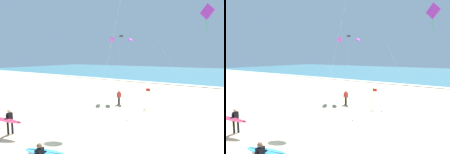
# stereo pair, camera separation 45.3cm
# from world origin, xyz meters

# --- Properties ---
(ground_plane) EXTENTS (160.00, 160.00, 0.00)m
(ground_plane) POSITION_xyz_m (0.00, 0.00, 0.00)
(ground_plane) COLOR #D1BA8E
(ocean_water) EXTENTS (160.00, 60.00, 0.08)m
(ocean_water) POSITION_xyz_m (0.00, 58.24, 0.04)
(ocean_water) COLOR teal
(ocean_water) RESTS_ON ground
(shoreline_foam) EXTENTS (160.00, 1.71, 0.01)m
(shoreline_foam) POSITION_xyz_m (0.00, 28.54, 0.09)
(shoreline_foam) COLOR white
(shoreline_foam) RESTS_ON ocean_water
(surfer_trailing) EXTENTS (2.59, 1.26, 1.71)m
(surfer_trailing) POSITION_xyz_m (-2.92, 0.01, 1.05)
(surfer_trailing) COLOR black
(surfer_trailing) RESTS_ON ground
(kite_arc_charcoal_mid) EXTENTS (3.06, 3.18, 7.79)m
(kite_arc_charcoal_mid) POSITION_xyz_m (-1.84, 13.30, 7.39)
(kite_arc_charcoal_mid) COLOR purple
(kite_arc_charcoal_mid) RESTS_ON ground
(kite_diamond_violet_far) EXTENTS (4.65, 2.78, 8.70)m
(kite_diamond_violet_far) POSITION_xyz_m (7.60, 7.90, 7.78)
(kite_diamond_violet_far) COLOR purple
(kite_diamond_violet_far) RESTS_ON ground
(bystander_red_top) EXTENTS (0.39, 0.37, 1.59)m
(bystander_red_top) POSITION_xyz_m (-0.59, 10.64, 0.81)
(bystander_red_top) COLOR black
(bystander_red_top) RESTS_ON ground
(lifeguard_flag) EXTENTS (0.45, 0.05, 2.10)m
(lifeguard_flag) POSITION_xyz_m (2.47, 10.91, 1.27)
(lifeguard_flag) COLOR silver
(lifeguard_flag) RESTS_ON ground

